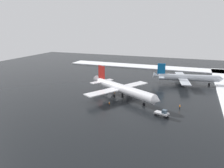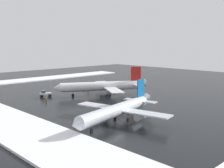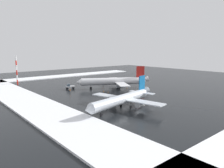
% 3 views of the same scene
% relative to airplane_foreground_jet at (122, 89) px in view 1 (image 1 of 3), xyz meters
% --- Properties ---
extents(ground_plane, '(240.00, 240.00, 0.00)m').
position_rel_airplane_foreground_jet_xyz_m(ground_plane, '(3.80, 4.51, -3.77)').
color(ground_plane, black).
extents(snow_bank_right, '(14.00, 116.00, 0.55)m').
position_rel_airplane_foreground_jet_xyz_m(snow_bank_right, '(70.80, 4.51, -3.49)').
color(snow_bank_right, white).
rests_on(snow_bank_right, ground_plane).
extents(airplane_foreground_jet, '(29.80, 34.86, 11.40)m').
position_rel_airplane_foreground_jet_xyz_m(airplane_foreground_jet, '(0.00, 0.00, 0.00)').
color(airplane_foreground_jet, white).
rests_on(airplane_foreground_jet, ground_plane).
extents(airplane_parked_starboard, '(28.80, 34.43, 10.28)m').
position_rel_airplane_foreground_jet_xyz_m(airplane_parked_starboard, '(32.01, -23.74, -0.37)').
color(airplane_parked_starboard, silver).
rests_on(airplane_parked_starboard, ground_plane).
extents(pushback_tug, '(3.39, 5.03, 2.50)m').
position_rel_airplane_foreground_jet_xyz_m(pushback_tug, '(-13.82, -18.52, -2.48)').
color(pushback_tug, silver).
rests_on(pushback_tug, ground_plane).
extents(ground_crew_mid_apron, '(0.36, 0.36, 1.71)m').
position_rel_airplane_foreground_jet_xyz_m(ground_crew_mid_apron, '(-11.14, 1.31, -2.80)').
color(ground_crew_mid_apron, black).
rests_on(ground_crew_mid_apron, ground_plane).
extents(ground_crew_beside_wing, '(0.36, 0.36, 1.71)m').
position_rel_airplane_foreground_jet_xyz_m(ground_crew_beside_wing, '(-4.87, -23.36, -2.80)').
color(ground_crew_beside_wing, black).
rests_on(ground_crew_beside_wing, ground_plane).
extents(traffic_cone_near_nose, '(0.36, 0.36, 0.55)m').
position_rel_airplane_foreground_jet_xyz_m(traffic_cone_near_nose, '(3.48, -9.62, -3.49)').
color(traffic_cone_near_nose, orange).
rests_on(traffic_cone_near_nose, ground_plane).
extents(traffic_cone_mid_line, '(0.36, 0.36, 0.55)m').
position_rel_airplane_foreground_jet_xyz_m(traffic_cone_mid_line, '(6.53, -9.42, -3.49)').
color(traffic_cone_mid_line, orange).
rests_on(traffic_cone_mid_line, ground_plane).
extents(traffic_cone_wingtip_side, '(0.36, 0.36, 0.55)m').
position_rel_airplane_foreground_jet_xyz_m(traffic_cone_wingtip_side, '(4.59, 4.88, -3.49)').
color(traffic_cone_wingtip_side, orange).
rests_on(traffic_cone_wingtip_side, ground_plane).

